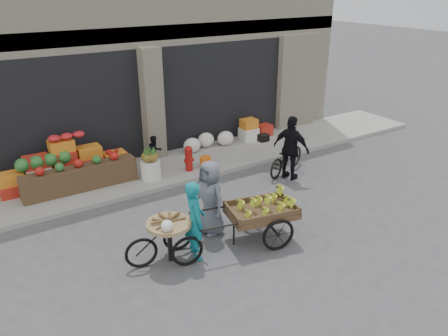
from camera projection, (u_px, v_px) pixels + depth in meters
ground at (255, 236)px, 9.14m from camera, size 80.00×80.00×0.00m
sidewalk at (169, 168)px, 12.29m from camera, size 18.00×2.20×0.12m
building at (110, 33)px, 14.02m from camera, size 14.00×6.45×7.00m
fruit_display at (74, 163)px, 11.04m from camera, size 3.10×1.12×1.24m
pineapple_bin at (151, 170)px, 11.41m from camera, size 0.52×0.52×0.50m
fire_hydrant at (189, 157)px, 11.86m from camera, size 0.22×0.22×0.71m
orange_bucket at (206, 162)px, 12.16m from camera, size 0.32×0.32×0.30m
right_bay_goods at (234, 134)px, 13.90m from camera, size 3.35×0.60×0.70m
seated_person at (155, 152)px, 11.99m from camera, size 0.51×0.43×0.93m
banana_cart at (259, 209)px, 8.76m from camera, size 2.44×1.37×0.96m
vendor_woman at (195, 220)px, 8.19m from camera, size 0.51×0.65×1.58m
tricycle_cart at (169, 235)px, 8.14m from camera, size 1.46×0.96×0.95m
vendor_grey at (210, 198)px, 8.99m from camera, size 0.63×0.86×1.61m
bicycle at (286, 157)px, 12.04m from camera, size 1.81×1.19×0.90m
cyclist at (291, 148)px, 11.46m from camera, size 0.77×1.10×1.74m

